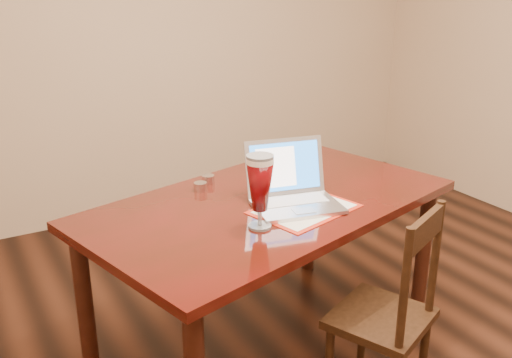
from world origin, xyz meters
TOP-DOWN VIEW (x-y plane):
  - dining_table at (-0.21, 0.57)m, footprint 1.81×1.30m
  - dining_chair at (0.02, 0.03)m, footprint 0.49×0.48m

SIDE VIEW (x-z plane):
  - dining_chair at x=0.02m, z-range -0.03..0.86m
  - dining_table at x=-0.21m, z-range 0.15..1.22m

